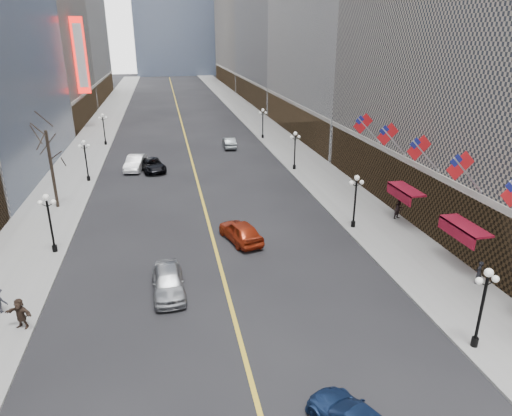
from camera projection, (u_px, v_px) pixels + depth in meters
name	position (u px, v px, depth m)	size (l,w,h in m)	color
sidewalk_east	(271.00, 133.00, 75.39)	(6.00, 230.00, 0.15)	gray
sidewalk_west	(94.00, 140.00, 70.22)	(6.00, 230.00, 0.15)	gray
lane_line	(182.00, 125.00, 81.99)	(0.25, 200.00, 0.02)	gold
streetlamp_east_0	(483.00, 300.00, 22.68)	(1.26, 0.44, 4.52)	black
streetlamp_east_1	(355.00, 196.00, 37.34)	(1.26, 0.44, 4.52)	black
streetlamp_east_2	(295.00, 146.00, 53.82)	(1.26, 0.44, 4.52)	black
streetlamp_east_3	(263.00, 120.00, 70.31)	(1.26, 0.44, 4.52)	black
streetlamp_west_1	(49.00, 217.00, 32.98)	(1.26, 0.44, 4.52)	black
streetlamp_west_2	(86.00, 156.00, 49.47)	(1.26, 0.44, 4.52)	black
streetlamp_west_3	(104.00, 126.00, 65.96)	(1.26, 0.44, 4.52)	black
flag_2	(462.00, 168.00, 29.09)	(2.87, 0.12, 2.87)	#B2B2B7
flag_3	(421.00, 150.00, 33.67)	(2.87, 0.12, 2.87)	#B2B2B7
flag_4	(389.00, 136.00, 38.25)	(2.87, 0.12, 2.87)	#B2B2B7
flag_5	(365.00, 125.00, 42.83)	(2.87, 0.12, 2.87)	#B2B2B7
awning_b	(463.00, 228.00, 30.74)	(1.40, 4.00, 0.93)	maroon
awning_c	(404.00, 190.00, 38.07)	(1.40, 4.00, 0.93)	maroon
theatre_marquee	(80.00, 56.00, 74.79)	(2.00, 0.55, 12.00)	red
tree_west_far	(48.00, 143.00, 40.64)	(3.60, 3.60, 7.92)	#2D231C
car_nb_near	(168.00, 281.00, 28.47)	(1.99, 4.94, 1.68)	#9C9FA3
car_nb_mid	(135.00, 163.00, 54.72)	(1.82, 5.21, 1.72)	silver
car_nb_far	(152.00, 165.00, 54.25)	(2.48, 5.39, 1.50)	black
car_sb_mid	(241.00, 231.00, 35.70)	(2.00, 4.98, 1.70)	maroon
car_sb_far	(229.00, 143.00, 65.37)	(1.62, 4.63, 1.53)	#555C5E
ped_ne_corner	(479.00, 272.00, 29.34)	(0.57, 0.42, 1.58)	black
ped_east_walk	(399.00, 209.00, 39.74)	(0.85, 0.47, 1.75)	black
ped_west_far	(20.00, 313.00, 24.85)	(1.65, 0.48, 1.78)	#32241B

